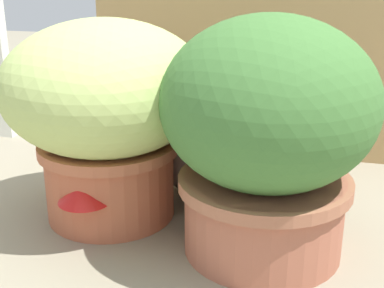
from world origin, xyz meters
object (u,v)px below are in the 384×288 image
object	(u,v)px
grass_planter	(106,107)
mushroom_ornament_pink	(80,180)
leafy_planter	(267,131)
mushroom_ornament_red	(85,195)
cat	(217,150)

from	to	relation	value
grass_planter	mushroom_ornament_pink	xyz separation A→B (m)	(-0.04, -0.07, -0.15)
leafy_planter	mushroom_ornament_red	size ratio (longest dim) A/B	3.41
cat	mushroom_ornament_red	world-z (taller)	cat
grass_planter	cat	world-z (taller)	grass_planter
mushroom_ornament_red	grass_planter	bearing A→B (deg)	87.61
cat	grass_planter	bearing A→B (deg)	-144.19
grass_planter	cat	distance (m)	0.30
leafy_planter	cat	xyz separation A→B (m)	(-0.14, 0.23, -0.13)
leafy_planter	mushroom_ornament_red	distance (m)	0.40
grass_planter	cat	size ratio (longest dim) A/B	1.16
grass_planter	mushroom_ornament_red	world-z (taller)	grass_planter
cat	mushroom_ornament_pink	world-z (taller)	cat
mushroom_ornament_red	cat	bearing A→B (deg)	51.48
grass_planter	mushroom_ornament_pink	size ratio (longest dim) A/B	3.10
leafy_planter	cat	world-z (taller)	leafy_planter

